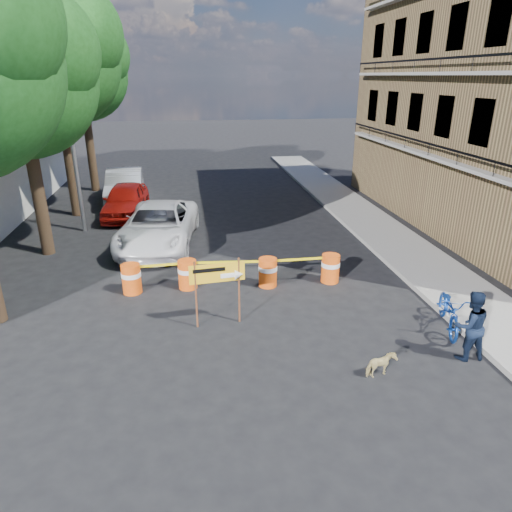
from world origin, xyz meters
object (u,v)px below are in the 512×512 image
object	(u,v)px
detour_sign	(224,277)
sedan_silver	(125,186)
bicycle	(453,293)
suv_white	(158,226)
barrel_mid_right	(268,272)
barrel_far_right	(330,268)
barrel_far_left	(131,278)
dog	(381,365)
sedan_red	(126,200)
pedestrian	(470,326)
barrel_mid_left	(188,274)

from	to	relation	value
detour_sign	sedan_silver	bearing A→B (deg)	101.10
bicycle	suv_white	bearing A→B (deg)	154.36
barrel_mid_right	barrel_far_right	size ratio (longest dim) A/B	1.00
barrel_far_left	dog	xyz separation A→B (m)	(5.71, -5.02, -0.19)
sedan_silver	barrel_mid_right	bearing A→B (deg)	-67.12
detour_sign	sedan_red	distance (m)	11.19
barrel_mid_right	sedan_silver	size ratio (longest dim) A/B	0.18
pedestrian	sedan_silver	xyz separation A→B (m)	(-9.30, 15.62, -0.02)
barrel_mid_right	pedestrian	distance (m)	5.92
pedestrian	suv_white	distance (m)	11.38
bicycle	dog	xyz separation A→B (m)	(-2.52, -1.66, -0.73)
barrel_mid_left	sedan_red	world-z (taller)	sedan_red
barrel_mid_left	suv_white	xyz separation A→B (m)	(-1.03, 4.00, 0.30)
barrel_mid_left	bicycle	distance (m)	7.44
sedan_red	sedan_silver	distance (m)	2.69
barrel_mid_left	suv_white	distance (m)	4.15
suv_white	sedan_silver	world-z (taller)	sedan_silver
detour_sign	bicycle	xyz separation A→B (m)	(5.63, -1.10, -0.32)
dog	sedan_silver	bearing A→B (deg)	7.16
suv_white	sedan_red	size ratio (longest dim) A/B	1.27
detour_sign	pedestrian	world-z (taller)	detour_sign
barrel_mid_right	barrel_far_right	world-z (taller)	same
pedestrian	barrel_mid_left	bearing A→B (deg)	-36.91
barrel_mid_left	barrel_far_right	size ratio (longest dim) A/B	1.00
dog	pedestrian	bearing A→B (deg)	-97.06
barrel_far_right	sedan_silver	distance (m)	13.39
dog	suv_white	size ratio (longest dim) A/B	0.12
barrel_mid_left	sedan_red	xyz separation A→B (m)	(-2.70, 8.22, 0.28)
bicycle	sedan_red	xyz separation A→B (m)	(-9.27, 11.66, -0.26)
barrel_mid_left	sedan_red	distance (m)	8.66
barrel_far_right	detour_sign	distance (m)	4.18
barrel_mid_right	bicycle	distance (m)	5.26
barrel_mid_left	barrel_far_right	distance (m)	4.44
barrel_far_left	barrel_far_right	world-z (taller)	same
barrel_far_left	sedan_silver	world-z (taller)	sedan_silver
suv_white	barrel_mid_right	bearing A→B (deg)	-43.04
barrel_far_right	detour_sign	size ratio (longest dim) A/B	0.49
barrel_mid_right	dog	size ratio (longest dim) A/B	1.36
barrel_mid_left	dog	xyz separation A→B (m)	(4.05, -5.10, -0.19)
bicycle	suv_white	world-z (taller)	bicycle
sedan_silver	pedestrian	bearing A→B (deg)	-62.55
pedestrian	detour_sign	bearing A→B (deg)	-24.02
barrel_mid_left	pedestrian	distance (m)	7.86
suv_white	pedestrian	bearing A→B (deg)	-42.53
pedestrian	barrel_far_left	bearing A→B (deg)	-30.28
sedan_red	barrel_mid_left	bearing A→B (deg)	-68.63
barrel_mid_right	detour_sign	size ratio (longest dim) A/B	0.49
dog	suv_white	xyz separation A→B (m)	(-5.08, 9.11, 0.50)
suv_white	sedan_red	world-z (taller)	suv_white
barrel_far_left	barrel_mid_right	size ratio (longest dim) A/B	1.00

